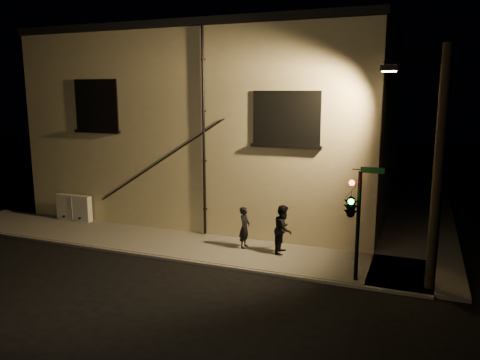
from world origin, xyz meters
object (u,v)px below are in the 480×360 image
at_px(traffic_signal, 352,205).
at_px(streetlamp_pole, 435,165).
at_px(pedestrian_b, 283,229).
at_px(pedestrian_a, 245,227).
at_px(utility_cabinet, 74,208).

xyz_separation_m(traffic_signal, streetlamp_pole, (2.28, 0.38, 1.31)).
relative_size(pedestrian_b, streetlamp_pole, 0.25).
bearing_deg(streetlamp_pole, pedestrian_a, 167.98).
relative_size(pedestrian_a, streetlamp_pole, 0.22).
xyz_separation_m(utility_cabinet, pedestrian_a, (8.70, -0.76, 0.20)).
distance_m(pedestrian_b, streetlamp_pole, 5.84).
bearing_deg(pedestrian_a, traffic_signal, -113.63).
bearing_deg(pedestrian_b, streetlamp_pole, -107.73).
distance_m(pedestrian_a, streetlamp_pole, 7.23).
xyz_separation_m(utility_cabinet, traffic_signal, (12.87, -2.51, 1.84)).
relative_size(pedestrian_a, traffic_signal, 0.44).
distance_m(utility_cabinet, pedestrian_a, 8.74).
relative_size(traffic_signal, streetlamp_pole, 0.50).
xyz_separation_m(pedestrian_a, traffic_signal, (4.17, -1.76, 1.64)).
height_order(pedestrian_a, streetlamp_pole, streetlamp_pole).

